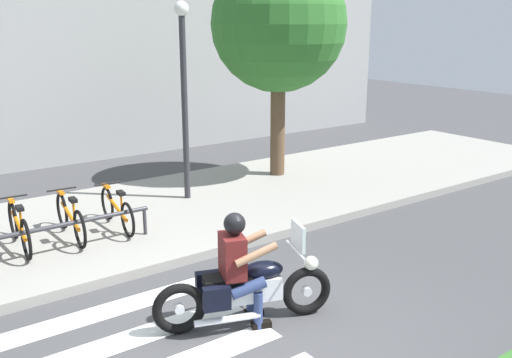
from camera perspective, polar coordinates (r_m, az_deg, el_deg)
ground_plane at (r=6.93m, az=-1.12°, el=-15.71°), size 48.00×48.00×0.00m
sidewalk at (r=10.52m, az=-15.14°, el=-4.57°), size 24.00×4.40×0.15m
crosswalk_stripe_3 at (r=7.12m, az=-11.83°, el=-15.10°), size 2.80×0.40×0.01m
crosswalk_stripe_4 at (r=7.77m, az=-14.32°, el=-12.49°), size 2.80×0.40×0.01m
motorcycle at (r=7.04m, az=-1.03°, el=-10.87°), size 2.16×0.96×1.23m
rider at (r=6.87m, az=-1.68°, el=-8.20°), size 0.74×0.67×1.44m
bicycle_3 at (r=9.61m, az=-22.48°, el=-4.48°), size 0.48×1.65×0.76m
bicycle_4 at (r=9.80m, az=-17.97°, el=-3.70°), size 0.48×1.68×0.75m
bicycle_5 at (r=10.06m, az=-13.66°, el=-2.96°), size 0.48×1.63×0.72m
bike_rack at (r=9.00m, az=-24.13°, el=-5.51°), size 4.59×0.07×0.49m
street_lamp at (r=11.16m, az=-7.18°, el=9.33°), size 0.28×0.28×3.94m
tree_near_rack at (r=12.87m, az=2.27°, el=15.04°), size 2.95×2.95×4.99m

